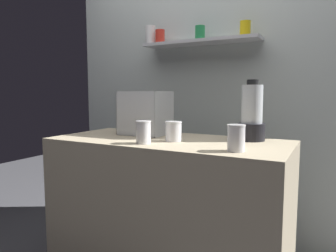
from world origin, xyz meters
TOP-DOWN VIEW (x-y plane):
  - counter at (0.00, 0.00)m, footprint 1.40×0.64m
  - back_wall_unit at (-0.00, 0.77)m, footprint 2.60×0.24m
  - carrot_display_bin at (-0.25, 0.14)m, footprint 0.29×0.25m
  - blender_pitcher at (0.45, 0.19)m, footprint 0.15×0.15m
  - juice_cup_carrot_far_left at (-0.05, -0.20)m, footprint 0.08×0.08m
  - juice_cup_beet_left at (0.06, -0.04)m, footprint 0.10×0.10m
  - juice_cup_orange_middle at (0.46, -0.18)m, footprint 0.09×0.09m

SIDE VIEW (x-z plane):
  - counter at x=0.00m, z-range 0.00..0.90m
  - juice_cup_beet_left at x=0.06m, z-range 0.89..1.01m
  - juice_cup_carrot_far_left at x=-0.05m, z-range 0.89..1.02m
  - juice_cup_orange_middle at x=0.46m, z-range 0.90..1.02m
  - carrot_display_bin at x=-0.25m, z-range 0.85..1.13m
  - blender_pitcher at x=0.45m, z-range 0.87..1.22m
  - back_wall_unit at x=0.00m, z-range 0.01..2.51m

